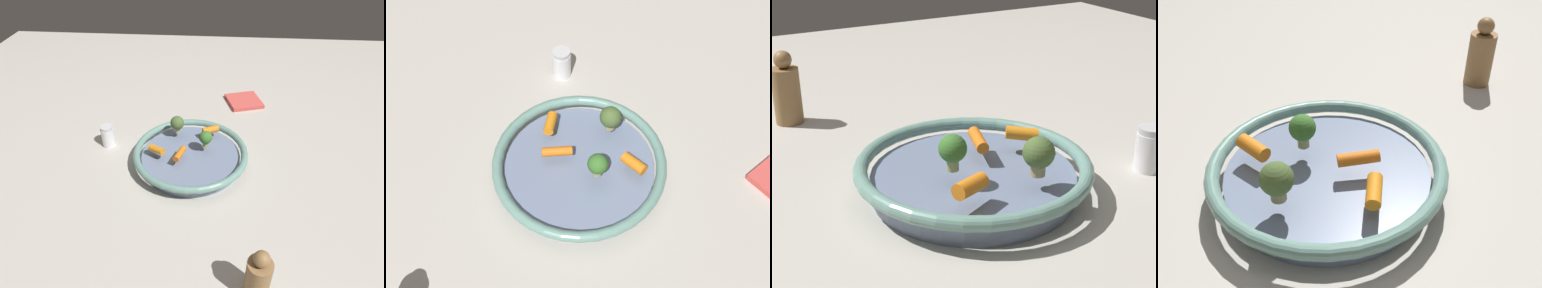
# 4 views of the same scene
# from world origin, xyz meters

# --- Properties ---
(ground_plane) EXTENTS (2.16, 2.16, 0.00)m
(ground_plane) POSITION_xyz_m (0.00, 0.00, 0.00)
(ground_plane) COLOR #B7B2A8
(serving_bowl) EXTENTS (0.33, 0.33, 0.05)m
(serving_bowl) POSITION_xyz_m (0.00, 0.00, 0.03)
(serving_bowl) COLOR slate
(serving_bowl) RESTS_ON ground_plane
(baby_carrot_back) EXTENTS (0.06, 0.03, 0.02)m
(baby_carrot_back) POSITION_xyz_m (0.03, -0.03, 0.06)
(baby_carrot_back) COLOR orange
(baby_carrot_back) RESTS_ON serving_bowl
(baby_carrot_left) EXTENTS (0.04, 0.05, 0.02)m
(baby_carrot_left) POSITION_xyz_m (-0.09, 0.05, 0.06)
(baby_carrot_left) COLOR orange
(baby_carrot_left) RESTS_ON serving_bowl
(baby_carrot_center) EXTENTS (0.04, 0.05, 0.02)m
(baby_carrot_center) POSITION_xyz_m (0.02, -0.09, 0.06)
(baby_carrot_center) COLOR orange
(baby_carrot_center) RESTS_ON serving_bowl
(broccoli_floret_edge) EXTENTS (0.04, 0.04, 0.05)m
(broccoli_floret_edge) POSITION_xyz_m (-0.02, 0.04, 0.08)
(broccoli_floret_edge) COLOR #9CA566
(broccoli_floret_edge) RESTS_ON serving_bowl
(broccoli_floret_small) EXTENTS (0.04, 0.04, 0.05)m
(broccoli_floret_small) POSITION_xyz_m (-0.08, -0.05, 0.08)
(broccoli_floret_small) COLOR tan
(broccoli_floret_small) RESTS_ON serving_bowl
(salt_shaker) EXTENTS (0.04, 0.04, 0.07)m
(salt_shaker) POSITION_xyz_m (-0.07, -0.26, 0.03)
(salt_shaker) COLOR white
(salt_shaker) RESTS_ON ground_plane
(pepper_mill) EXTENTS (0.05, 0.05, 0.13)m
(pepper_mill) POSITION_xyz_m (0.39, 0.16, 0.06)
(pepper_mill) COLOR olive
(pepper_mill) RESTS_ON ground_plane
(dish_towel) EXTENTS (0.15, 0.15, 0.01)m
(dish_towel) POSITION_xyz_m (-0.36, 0.17, 0.01)
(dish_towel) COLOR #D14C47
(dish_towel) RESTS_ON ground_plane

